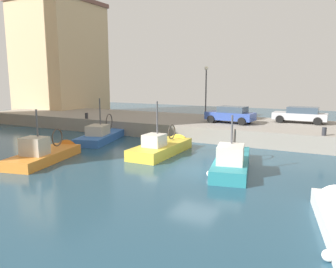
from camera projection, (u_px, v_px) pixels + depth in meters
name	position (u px, v px, depth m)	size (l,w,h in m)	color
water_surface	(195.00, 169.00, 17.68)	(80.00, 80.00, 0.00)	navy
quay_wall	(247.00, 130.00, 27.66)	(9.00, 56.00, 1.20)	gray
fishing_boat_yellow	(164.00, 151.00, 21.66)	(6.42, 2.27, 4.37)	gold
fishing_boat_teal	(232.00, 165.00, 17.93)	(7.14, 3.06, 3.80)	teal
fishing_boat_blue	(104.00, 138.00, 26.34)	(7.08, 3.69, 4.27)	#2D60B7
fishing_boat_orange	(48.00, 158.00, 19.73)	(6.33, 3.10, 4.01)	orange
parked_car_silver	(301.00, 115.00, 27.30)	(2.06, 4.31, 1.34)	#B7B7BC
parked_car_blue	(231.00, 114.00, 27.17)	(2.26, 4.12, 1.40)	#334C9E
mooring_bollard_south	(324.00, 131.00, 21.16)	(0.28, 0.28, 0.55)	#2D2D33
mooring_bollard_mid	(87.00, 116.00, 30.22)	(0.28, 0.28, 0.55)	#2D2D33
quay_streetlamp	(206.00, 83.00, 30.31)	(0.36, 0.36, 4.83)	#38383D
waterfront_building_east_mid	(60.00, 60.00, 42.51)	(9.47, 9.06, 14.66)	#D1B284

